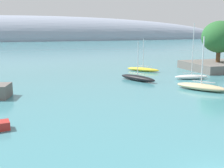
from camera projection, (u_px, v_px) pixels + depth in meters
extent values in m
cube|color=#66605B|center=(216.00, 66.00, 64.98)|extent=(12.91, 12.89, 1.82)
cylinder|color=brown|center=(218.00, 57.00, 64.48)|extent=(0.96, 0.96, 2.39)
ellipsoid|color=#28602D|center=(220.00, 37.00, 63.59)|extent=(8.00, 8.00, 7.20)
ellipsoid|color=#8E99AD|center=(23.00, 40.00, 231.51)|extent=(389.56, 55.34, 40.09)
ellipsoid|color=white|center=(191.00, 77.00, 53.18)|extent=(6.66, 2.85, 0.86)
cylinder|color=silver|center=(193.00, 49.00, 52.17)|extent=(0.13, 0.13, 9.59)
cube|color=silver|center=(190.00, 73.00, 53.00)|extent=(2.87, 0.67, 0.10)
ellipsoid|color=yellow|center=(143.00, 69.00, 63.07)|extent=(6.41, 6.93, 0.84)
cylinder|color=silver|center=(143.00, 53.00, 62.36)|extent=(0.14, 0.14, 6.47)
cube|color=silver|center=(144.00, 66.00, 62.75)|extent=(2.38, 2.67, 0.10)
ellipsoid|color=black|center=(138.00, 78.00, 51.53)|extent=(5.00, 7.99, 1.02)
cylinder|color=silver|center=(138.00, 59.00, 50.84)|extent=(0.13, 0.13, 6.10)
cube|color=silver|center=(136.00, 73.00, 51.62)|extent=(1.66, 3.31, 0.10)
ellipsoid|color=#C6B284|center=(201.00, 87.00, 43.60)|extent=(6.46, 7.81, 1.03)
cylinder|color=silver|center=(203.00, 60.00, 42.80)|extent=(0.19, 0.19, 7.25)
cube|color=silver|center=(204.00, 82.00, 43.22)|extent=(2.11, 2.96, 0.10)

